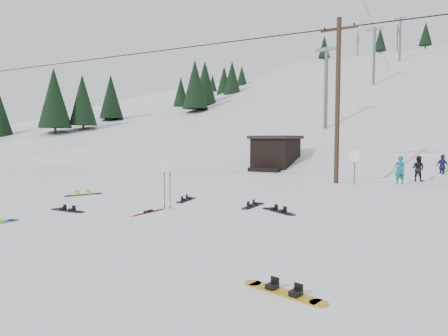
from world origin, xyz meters
The scene contains 22 objects.
ground centered at (0.00, 0.00, 0.00)m, with size 200.00×200.00×0.00m, color white.
ski_slope centered at (0.00, 55.00, -12.00)m, with size 60.00×75.00×45.00m, color silver.
ridge_left centered at (-36.00, 48.00, -11.00)m, with size 34.00×85.00×38.00m, color white.
treeline_left centered at (-34.00, 40.00, 0.00)m, with size 20.00×64.00×10.00m, color black, non-canonical shape.
treeline_crest centered at (0.00, 86.00, 0.00)m, with size 50.00×6.00×10.00m, color black, non-canonical shape.
utility_pole centered at (2.00, 14.00, 4.68)m, with size 2.00×0.26×9.00m.
trail_sign centered at (3.10, 13.58, 1.27)m, with size 0.50×0.09×1.85m.
lift_hut centered at (-5.00, 20.94, 1.36)m, with size 3.40×4.10×2.75m.
lift_tower_near centered at (-4.00, 30.00, 7.86)m, with size 2.20×0.36×8.00m.
lift_tower_mid centered at (-4.00, 50.00, 14.36)m, with size 2.20×0.36×8.00m.
lift_tower_far centered at (-4.00, 70.00, 20.86)m, with size 2.20×0.36×8.00m.
hero_skis centered at (-0.46, 1.69, 0.02)m, with size 0.15×1.60×0.08m.
ski_poles centered at (-0.49, 2.66, 0.65)m, with size 0.35×0.09×1.27m.
board_scatter_a centered at (-3.00, 0.46, 0.03)m, with size 1.52×0.36×0.11m.
board_scatter_b centered at (-1.07, 4.49, 0.03)m, with size 0.62×1.53×0.11m.
board_scatter_c centered at (-5.83, 3.31, 0.03)m, with size 0.72×1.63×0.12m.
board_scatter_d centered at (3.07, 4.16, 0.03)m, with size 1.49×0.95×0.12m.
board_scatter_e centered at (6.15, -2.30, 0.03)m, with size 1.47×0.47×0.10m.
board_scatter_f centered at (1.82, 4.68, 0.03)m, with size 0.40×1.60×0.11m.
skier_teal centered at (5.05, 15.30, 0.77)m, with size 0.56×0.37×1.54m, color #0B5F6E.
skier_dark centered at (5.69, 17.59, 0.74)m, with size 0.72×0.56×1.48m, color black.
skier_navy centered at (6.76, 20.09, 0.75)m, with size 0.88×0.37×1.51m, color #1C2046.
Camera 1 is at (8.64, -7.91, 2.39)m, focal length 32.00 mm.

